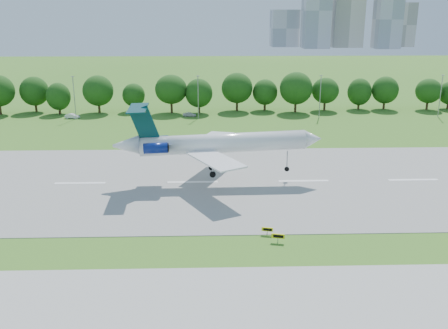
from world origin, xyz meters
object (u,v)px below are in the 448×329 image
(airliner, at_px, (212,143))
(service_vehicle_a, at_px, (72,116))
(taxi_sign_left, at_px, (278,236))
(service_vehicle_b, at_px, (190,114))

(airliner, relative_size, service_vehicle_a, 8.90)
(taxi_sign_left, xyz_separation_m, service_vehicle_a, (-48.29, 82.62, -0.23))
(taxi_sign_left, relative_size, service_vehicle_b, 0.45)
(airliner, xyz_separation_m, service_vehicle_a, (-39.89, 57.89, -6.66))
(taxi_sign_left, height_order, service_vehicle_a, service_vehicle_a)
(taxi_sign_left, relative_size, service_vehicle_a, 0.43)
(airliner, relative_size, taxi_sign_left, 20.93)
(airliner, height_order, taxi_sign_left, airliner)
(service_vehicle_a, bearing_deg, taxi_sign_left, -138.69)
(airliner, xyz_separation_m, service_vehicle_b, (-6.20, 59.60, -6.67))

